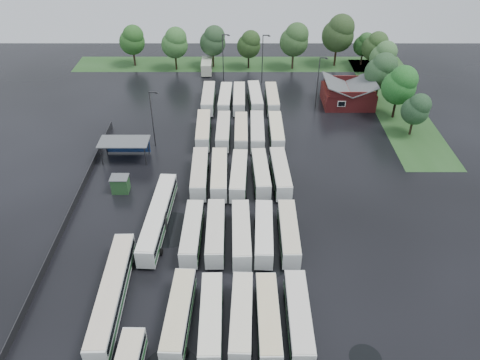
{
  "coord_description": "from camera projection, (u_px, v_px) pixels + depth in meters",
  "views": [
    {
      "loc": [
        2.03,
        -45.02,
        42.73
      ],
      "look_at": [
        2.0,
        12.0,
        2.5
      ],
      "focal_mm": 35.0,
      "sensor_mm": 36.0,
      "label": 1
    }
  ],
  "objects": [
    {
      "name": "ground",
      "position": [
        225.0,
        248.0,
        61.42
      ],
      "size": [
        160.0,
        160.0,
        0.0
      ],
      "primitive_type": "plane",
      "color": "black",
      "rests_on": "ground"
    },
    {
      "name": "brick_building",
      "position": [
        348.0,
        96.0,
        95.28
      ],
      "size": [
        10.07,
        8.6,
        5.39
      ],
      "color": "maroon",
      "rests_on": "ground"
    },
    {
      "name": "wash_shed",
      "position": [
        125.0,
        143.0,
        77.7
      ],
      "size": [
        8.2,
        4.2,
        3.58
      ],
      "color": "#2D2D30",
      "rests_on": "ground"
    },
    {
      "name": "utility_hut",
      "position": [
        120.0,
        184.0,
        70.96
      ],
      "size": [
        2.7,
        2.2,
        2.62
      ],
      "color": "#204921",
      "rests_on": "ground"
    },
    {
      "name": "grass_strip_north",
      "position": [
        240.0,
        64.0,
        114.36
      ],
      "size": [
        80.0,
        10.0,
        0.01
      ],
      "primitive_type": "cube",
      "color": "#22481C",
      "rests_on": "ground"
    },
    {
      "name": "grass_strip_east",
      "position": [
        395.0,
        104.0,
        96.37
      ],
      "size": [
        10.0,
        50.0,
        0.01
      ],
      "primitive_type": "cube",
      "color": "#22481C",
      "rests_on": "ground"
    },
    {
      "name": "west_fence",
      "position": [
        73.0,
        207.0,
        67.62
      ],
      "size": [
        0.1,
        50.0,
        1.2
      ],
      "primitive_type": "cube",
      "color": "#2D2D30",
      "rests_on": "ground"
    },
    {
      "name": "bus_r1c0",
      "position": [
        179.0,
        315.0,
        50.47
      ],
      "size": [
        2.86,
        11.33,
        3.13
      ],
      "rotation": [
        0.0,
        0.0,
        -0.04
      ],
      "color": "silver",
      "rests_on": "ground"
    },
    {
      "name": "bus_r1c1",
      "position": [
        211.0,
        319.0,
        50.08
      ],
      "size": [
        2.57,
        11.11,
        3.08
      ],
      "rotation": [
        0.0,
        0.0,
        0.02
      ],
      "color": "silver",
      "rests_on": "ground"
    },
    {
      "name": "bus_r1c2",
      "position": [
        241.0,
        317.0,
        50.32
      ],
      "size": [
        2.69,
        10.89,
        3.01
      ],
      "rotation": [
        0.0,
        0.0,
        -0.04
      ],
      "color": "silver",
      "rests_on": "ground"
    },
    {
      "name": "bus_r1c3",
      "position": [
        268.0,
        319.0,
        50.08
      ],
      "size": [
        2.45,
        11.06,
        3.07
      ],
      "rotation": [
        0.0,
        0.0,
        0.01
      ],
      "color": "silver",
      "rests_on": "ground"
    },
    {
      "name": "bus_r1c4",
      "position": [
        298.0,
        317.0,
        50.23
      ],
      "size": [
        2.5,
        11.3,
        3.14
      ],
      "rotation": [
        0.0,
        0.0,
        -0.01
      ],
      "color": "silver",
      "rests_on": "ground"
    },
    {
      "name": "bus_r2c0",
      "position": [
        192.0,
        232.0,
        61.44
      ],
      "size": [
        2.46,
        10.9,
        3.03
      ],
      "rotation": [
        0.0,
        0.0,
        -0.01
      ],
      "color": "silver",
      "rests_on": "ground"
    },
    {
      "name": "bus_r2c1",
      "position": [
        215.0,
        232.0,
        61.46
      ],
      "size": [
        2.5,
        11.07,
        3.07
      ],
      "rotation": [
        0.0,
        0.0,
        0.01
      ],
      "color": "silver",
      "rests_on": "ground"
    },
    {
      "name": "bus_r2c2",
      "position": [
        241.0,
        234.0,
        61.17
      ],
      "size": [
        2.62,
        11.28,
        3.13
      ],
      "rotation": [
        0.0,
        0.0,
        0.02
      ],
      "color": "silver",
      "rests_on": "ground"
    },
    {
      "name": "bus_r2c3",
      "position": [
        264.0,
        233.0,
        61.34
      ],
      "size": [
        2.75,
        11.04,
        3.05
      ],
      "rotation": [
        0.0,
        0.0,
        -0.04
      ],
      "color": "silver",
      "rests_on": "ground"
    },
    {
      "name": "bus_r2c4",
      "position": [
        289.0,
        233.0,
        61.41
      ],
      "size": [
        2.44,
        10.98,
        3.05
      ],
      "rotation": [
        0.0,
        0.0,
        -0.01
      ],
      "color": "silver",
      "rests_on": "ground"
    },
    {
      "name": "bus_r3c0",
      "position": [
        200.0,
        173.0,
        72.58
      ],
      "size": [
        2.71,
        11.44,
        3.17
      ],
      "rotation": [
        0.0,
        0.0,
        0.03
      ],
      "color": "silver",
      "rests_on": "ground"
    },
    {
      "name": "bus_r3c1",
      "position": [
        219.0,
        174.0,
        72.42
      ],
      "size": [
        2.66,
        11.5,
        3.19
      ],
      "rotation": [
        0.0,
        0.0,
        0.02
      ],
      "color": "silver",
      "rests_on": "ground"
    },
    {
      "name": "bus_r3c2",
      "position": [
        239.0,
        175.0,
        72.26
      ],
      "size": [
        2.84,
        11.22,
        3.1
      ],
      "rotation": [
        0.0,
        0.0,
        -0.04
      ],
      "color": "silver",
      "rests_on": "ground"
    },
    {
      "name": "bus_r3c3",
      "position": [
        261.0,
        173.0,
        72.81
      ],
      "size": [
        2.79,
        10.94,
        3.02
      ],
      "rotation": [
        0.0,
        0.0,
        0.05
      ],
      "color": "silver",
      "rests_on": "ground"
    },
    {
      "name": "bus_r3c4",
      "position": [
        280.0,
        173.0,
        72.66
      ],
      "size": [
        2.86,
        11.42,
        3.15
      ],
      "rotation": [
        0.0,
        0.0,
        0.04
      ],
      "color": "silver",
      "rests_on": "ground"
    },
    {
      "name": "bus_r4c0",
      "position": [
        203.0,
        130.0,
        83.87
      ],
      "size": [
        2.71,
        11.31,
        3.13
      ],
      "rotation": [
        0.0,
        0.0,
        0.03
      ],
      "color": "silver",
      "rests_on": "ground"
    },
    {
      "name": "bus_r4c1",
      "position": [
        223.0,
        131.0,
        83.66
      ],
      "size": [
        2.42,
        10.97,
        3.05
      ],
      "rotation": [
        0.0,
        0.0,
        -0.01
      ],
      "color": "silver",
      "rests_on": "ground"
    },
    {
      "name": "bus_r4c2",
      "position": [
        241.0,
        132.0,
        83.48
      ],
      "size": [
        2.33,
        10.84,
        3.02
      ],
      "rotation": [
        0.0,
        0.0,
        -0.0
      ],
      "color": "silver",
      "rests_on": "ground"
    },
    {
      "name": "bus_r4c3",
      "position": [
        257.0,
        131.0,
        83.42
      ],
      "size": [
        2.56,
        11.34,
        3.15
      ],
      "rotation": [
        0.0,
        0.0,
        -0.01
      ],
      "color": "silver",
      "rests_on": "ground"
    },
    {
      "name": "bus_r4c4",
      "position": [
        276.0,
        131.0,
        83.56
      ],
      "size": [
        2.36,
        10.99,
        3.06
      ],
      "rotation": [
        0.0,
        0.0,
        -0.0
      ],
      "color": "silver",
      "rests_on": "ground"
    },
    {
      "name": "bus_r5c0",
      "position": [
        208.0,
        98.0,
        94.61
      ],
      "size": [
        2.48,
        11.3,
        3.14
      ],
      "rotation": [
        0.0,
        0.0,
        0.01
      ],
      "color": "silver",
      "rests_on": "ground"
    },
    {
      "name": "bus_r5c1",
      "position": [
        225.0,
        99.0,
        94.51
      ],
      "size": [
        2.69,
        11.05,
        3.06
      ],
      "rotation": [
        0.0,
        0.0,
        -0.03
      ],
      "color": "silver",
      "rests_on": "ground"
    },
    {
      "name": "bus_r5c2",
      "position": [
        239.0,
        99.0,
        94.59
      ],
      "size": [
        2.42,
        11.05,
        3.07
      ],
      "rotation": [
        0.0,
        0.0,
        -0.01
      ],
      "color": "silver",
      "rests_on": "ground"
    },
    {
      "name": "bus_r5c3",
      "position": [
        255.0,
        98.0,
        94.89
      ],
      "size": [
        2.95,
        11.34,
        3.13
      ],
      "rotation": [
        0.0,
        0.0,
        0.05
      ],
      "color": "silver",
      "rests_on": "ground"
    },
    {
      "name": "bus_r5c4",
      "position": [
        272.0,
        99.0,
        94.52
      ],
      "size": [
        2.45,
        11.08,
        3.08
      ],
      "rotation": [
        0.0,
        0.0,
        0.01
      ],
      "color": "silver",
      "rests_on": "ground"
    },
    {
      "name": "artic_bus_west_b",
      "position": [
        158.0,
        217.0,
        63.94
      ],
      "size": [
        3.27,
        17.1,
        3.15
      ],
      "rotation": [
        0.0,
        0.0,
        -0.05
      ],
      "color": "silver",
      "rests_on": "ground"
    },
    {
      "name": "artic_bus_west_c",
      "position": [
        112.0,
        293.0,
        52.85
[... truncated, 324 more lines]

